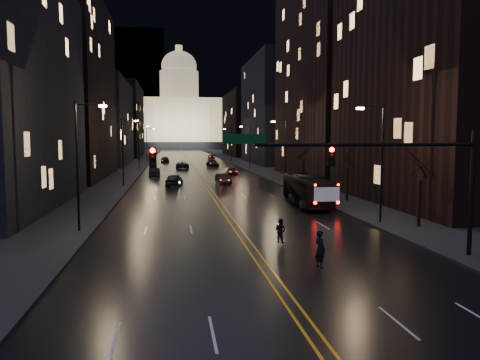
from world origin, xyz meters
name	(u,v)px	position (x,y,z in m)	size (l,w,h in m)	color
ground	(263,266)	(0.00, 0.00, 0.00)	(900.00, 900.00, 0.00)	black
road	(186,157)	(0.00, 130.00, 0.01)	(20.00, 320.00, 0.02)	black
sidewalk_left	(142,157)	(-14.00, 130.00, 0.08)	(8.00, 320.00, 0.16)	black
sidewalk_right	(229,157)	(14.00, 130.00, 0.08)	(8.00, 320.00, 0.16)	black
center_line	(186,157)	(0.00, 130.00, 0.03)	(0.62, 320.00, 0.01)	orange
building_left_mid	(65,90)	(-21.00, 54.00, 14.00)	(12.00, 30.00, 28.00)	black
building_left_far	(102,123)	(-21.00, 92.00, 10.00)	(12.00, 34.00, 20.00)	black
building_left_dist	(123,121)	(-21.00, 140.00, 12.00)	(12.00, 40.00, 24.00)	black
building_right_near	(435,82)	(21.00, 20.00, 12.00)	(12.00, 26.00, 24.00)	black
building_right_tall	(333,59)	(21.00, 50.00, 19.00)	(12.00, 30.00, 38.00)	black
building_right_mid	(275,111)	(21.00, 92.00, 13.00)	(12.00, 34.00, 26.00)	black
building_right_dist	(245,125)	(21.00, 140.00, 11.00)	(12.00, 40.00, 22.00)	black
mountain_ridge	(224,68)	(40.00, 380.00, 65.00)	(520.00, 60.00, 130.00)	black
capitol	(180,119)	(0.00, 250.00, 17.15)	(90.00, 50.00, 58.50)	black
traffic_signal	(375,166)	(5.91, 0.00, 5.10)	(17.29, 0.45, 7.00)	black
streetlamp_right_near	(380,157)	(10.81, 10.00, 5.08)	(2.13, 0.25, 9.00)	black
streetlamp_left_near	(80,159)	(-10.81, 10.00, 5.08)	(2.13, 0.25, 9.00)	black
streetlamp_right_mid	(284,148)	(10.81, 40.00, 5.08)	(2.13, 0.25, 9.00)	black
streetlamp_left_mid	(124,149)	(-10.81, 40.00, 5.08)	(2.13, 0.25, 9.00)	black
streetlamp_right_far	(249,145)	(10.81, 70.00, 5.08)	(2.13, 0.25, 9.00)	black
streetlamp_left_far	(140,145)	(-10.81, 70.00, 5.08)	(2.13, 0.25, 9.00)	black
streetlamp_right_dist	(231,143)	(10.81, 100.00, 5.08)	(2.13, 0.25, 9.00)	black
streetlamp_left_dist	(148,143)	(-10.81, 100.00, 5.08)	(2.13, 0.25, 9.00)	black
tree_right_near	(421,166)	(13.00, 8.00, 4.53)	(2.40, 2.40, 6.65)	black
tree_right_mid	(348,158)	(13.00, 22.00, 4.53)	(2.40, 2.40, 6.65)	black
tree_right_far	(304,152)	(13.00, 38.00, 4.53)	(2.40, 2.40, 6.65)	black
bus	(306,190)	(8.24, 20.36, 1.49)	(2.50, 10.68, 2.98)	black
oncoming_car_a	(174,180)	(-4.34, 40.24, 0.84)	(1.99, 4.96, 1.69)	black
oncoming_car_b	(154,173)	(-7.51, 54.16, 0.80)	(1.70, 4.88, 1.61)	black
oncoming_car_c	(182,165)	(-2.50, 75.24, 0.78)	(2.59, 5.62, 1.56)	black
oncoming_car_d	(165,160)	(-6.41, 99.99, 0.74)	(2.08, 5.12, 1.49)	black
receding_car_a	(223,179)	(2.50, 41.91, 0.74)	(1.56, 4.47, 1.47)	black
receding_car_b	(232,171)	(5.75, 57.62, 0.67)	(1.59, 3.96, 1.35)	black
receding_car_c	(213,163)	(4.39, 81.38, 0.77)	(2.16, 5.31, 1.54)	black
receding_car_d	(211,157)	(7.47, 120.90, 0.63)	(2.09, 4.54, 1.26)	black
pedestrian_a	(320,249)	(2.75, -0.79, 0.96)	(0.70, 0.46, 1.92)	black
pedestrian_b	(280,231)	(2.06, 5.00, 0.77)	(0.75, 0.41, 1.54)	black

